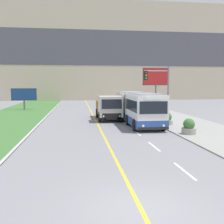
% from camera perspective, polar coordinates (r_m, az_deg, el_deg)
% --- Properties ---
extents(ground_plane, '(300.00, 300.00, 0.00)m').
position_cam_1_polar(ground_plane, '(8.61, 6.25, -20.13)').
color(ground_plane, slate).
extents(lane_marking_centre, '(2.88, 140.00, 0.01)m').
position_cam_1_polar(lane_marking_centre, '(11.30, 4.76, -13.60)').
color(lane_marking_centre, gold).
rests_on(lane_marking_centre, ground_plane).
extents(apartment_block_background, '(80.00, 8.04, 23.95)m').
position_cam_1_polar(apartment_block_background, '(68.12, -6.01, 12.84)').
color(apartment_block_background, '#BCAD93').
rests_on(apartment_block_background, ground_plane).
extents(city_bus, '(2.68, 11.49, 3.03)m').
position_cam_1_polar(city_bus, '(26.03, 5.49, 0.99)').
color(city_bus, white).
rests_on(city_bus, ground_plane).
extents(dump_truck, '(2.44, 6.46, 2.62)m').
position_cam_1_polar(dump_truck, '(27.64, -0.60, 0.83)').
color(dump_truck, black).
rests_on(dump_truck, ground_plane).
extents(traffic_light_mast, '(2.28, 0.32, 5.38)m').
position_cam_1_polar(traffic_light_mast, '(23.45, 10.58, 5.03)').
color(traffic_light_mast, slate).
rests_on(traffic_light_mast, ground_plane).
extents(billboard_large, '(4.24, 0.24, 6.40)m').
position_cam_1_polar(billboard_large, '(42.00, 9.55, 7.26)').
color(billboard_large, '#59595B').
rests_on(billboard_large, ground_plane).
extents(billboard_small, '(3.68, 0.24, 3.25)m').
position_cam_1_polar(billboard_small, '(41.26, -18.62, 3.53)').
color(billboard_small, '#59595B').
rests_on(billboard_small, ground_plane).
extents(planter_round_near, '(1.08, 1.08, 1.18)m').
position_cam_1_polar(planter_round_near, '(20.59, 16.40, -3.19)').
color(planter_round_near, gray).
rests_on(planter_round_near, sidewalk_right).
extents(planter_round_second, '(1.09, 1.09, 1.16)m').
position_cam_1_polar(planter_round_second, '(24.89, 11.88, -1.56)').
color(planter_round_second, gray).
rests_on(planter_round_second, sidewalk_right).
extents(planter_round_third, '(1.01, 1.01, 1.12)m').
position_cam_1_polar(planter_round_third, '(29.39, 9.15, -0.40)').
color(planter_round_third, gray).
rests_on(planter_round_third, sidewalk_right).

